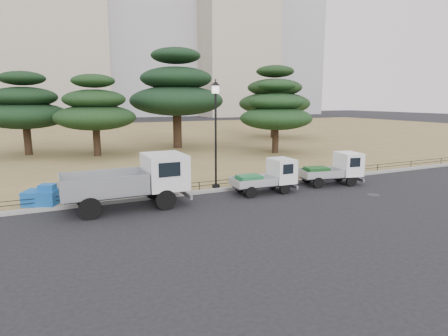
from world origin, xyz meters
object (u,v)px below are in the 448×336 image
street_lamp (216,117)px  truck_kei_rear (335,169)px  truck_large (133,179)px  tarp_pile (42,196)px  truck_kei_front (268,176)px

street_lamp → truck_kei_rear: bearing=-13.1°
truck_large → tarp_pile: (-3.57, 1.58, -0.74)m
street_lamp → tarp_pile: bearing=178.2°
truck_kei_front → truck_large: bearing=-179.6°
truck_kei_front → tarp_pile: (-10.10, 1.78, -0.32)m
truck_kei_front → street_lamp: size_ratio=0.60×
truck_kei_front → tarp_pile: 10.26m
tarp_pile → truck_kei_rear: bearing=-6.9°
truck_kei_rear → tarp_pile: 14.46m
street_lamp → tarp_pile: size_ratio=3.32×
truck_large → tarp_pile: 3.97m
truck_large → truck_kei_rear: truck_large is taller
truck_large → street_lamp: bearing=16.6°
truck_kei_front → tarp_pile: size_ratio=2.00×
truck_kei_rear → street_lamp: street_lamp is taller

